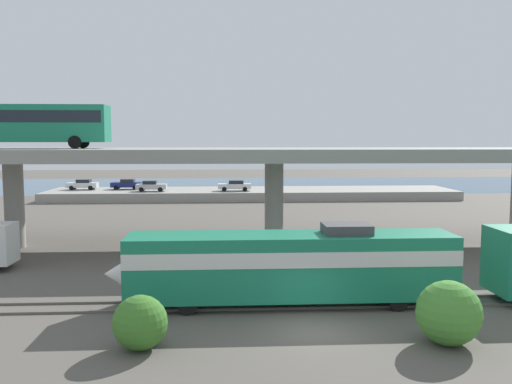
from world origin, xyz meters
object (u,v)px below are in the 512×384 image
Objects in this scene: parked_car_1 at (235,185)px; parked_car_0 at (83,184)px; transit_bus_on_overpass at (30,122)px; train_locomotive at (275,263)px; parked_car_2 at (151,186)px; parked_car_3 at (127,184)px.

parked_car_0 is at bearing -8.18° from parked_car_1.
parked_car_0 is (-5.29, 35.24, -7.79)m from transit_bus_on_overpass.
train_locomotive is 3.83× the size of parked_car_1.
train_locomotive reaches higher than parked_car_1.
parked_car_0 is 1.03× the size of parked_car_2.
transit_bus_on_overpass is 2.77× the size of parked_car_0.
parked_car_1 is 11.68m from parked_car_2.
parked_car_3 is at bearing -72.12° from train_locomotive.
parked_car_1 is (-1.18, 48.84, -0.15)m from train_locomotive.
parked_car_2 is (-12.86, 48.87, -0.16)m from train_locomotive.
parked_car_0 and parked_car_3 have the same top height.
transit_bus_on_overpass is 33.42m from parked_car_2.
parked_car_1 is at bearing -88.62° from train_locomotive.
parked_car_2 and parked_car_3 have the same top height.
parked_car_2 is at bearing -98.73° from transit_bus_on_overpass.
parked_car_2 is (-11.68, 0.03, -0.00)m from parked_car_1.
transit_bus_on_overpass is 2.59× the size of parked_car_1.
train_locomotive is at bearing 91.38° from parked_car_1.
parked_car_1 and parked_car_3 have the same top height.
transit_bus_on_overpass reaches higher than train_locomotive.
transit_bus_on_overpass reaches higher than parked_car_2.
train_locomotive is 56.88m from parked_car_0.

